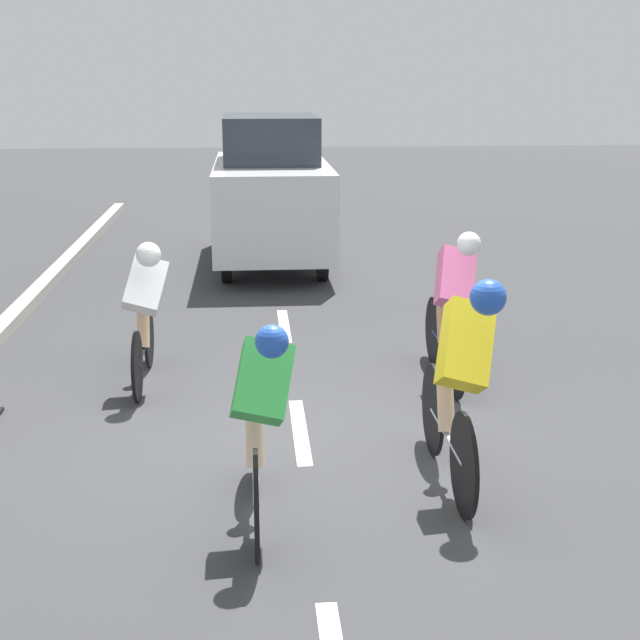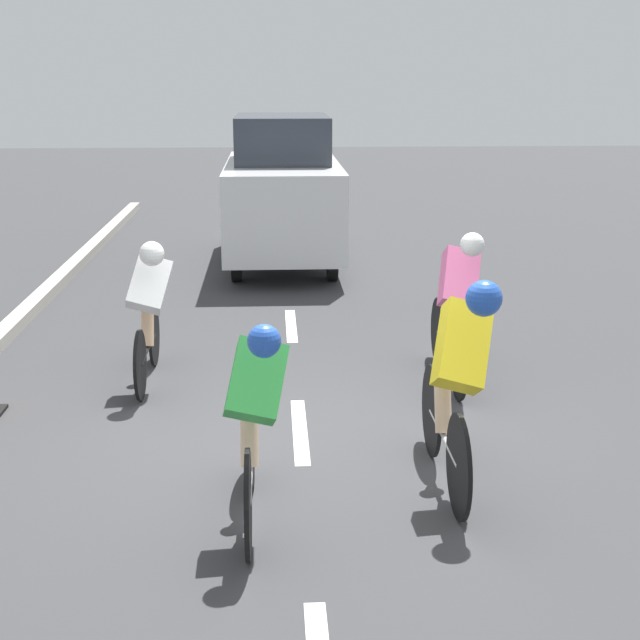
{
  "view_description": "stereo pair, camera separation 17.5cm",
  "coord_description": "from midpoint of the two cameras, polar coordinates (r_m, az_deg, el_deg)",
  "views": [
    {
      "loc": [
        0.38,
        6.55,
        2.85
      ],
      "look_at": [
        -0.17,
        -0.3,
        0.95
      ],
      "focal_mm": 50.0,
      "sensor_mm": 36.0,
      "label": 1
    },
    {
      "loc": [
        0.21,
        6.56,
        2.85
      ],
      "look_at": [
        -0.17,
        -0.3,
        0.95
      ],
      "focal_mm": 50.0,
      "sensor_mm": 36.0,
      "label": 2
    }
  ],
  "objects": [
    {
      "name": "ground_plane",
      "position": [
        7.16,
        -1.86,
        -8.02
      ],
      "size": [
        60.0,
        60.0,
        0.0
      ],
      "primitive_type": "plane",
      "color": "#38383A"
    },
    {
      "name": "lane_stripe_far",
      "position": [
        10.46,
        -2.79,
        -0.36
      ],
      "size": [
        0.12,
        1.4,
        0.01
      ],
      "primitive_type": "cube",
      "color": "white",
      "rests_on": "ground"
    },
    {
      "name": "cyclist_pink",
      "position": [
        8.42,
        7.84,
        1.08
      ],
      "size": [
        0.43,
        1.7,
        1.5
      ],
      "color": "black",
      "rests_on": "ground"
    },
    {
      "name": "cyclist_yellow",
      "position": [
        6.24,
        8.19,
        -3.57
      ],
      "size": [
        0.47,
        1.73,
        1.57
      ],
      "color": "black",
      "rests_on": "ground"
    },
    {
      "name": "cyclist_green",
      "position": [
        5.71,
        -4.74,
        -6.32
      ],
      "size": [
        0.43,
        1.66,
        1.43
      ],
      "color": "black",
      "rests_on": "ground"
    },
    {
      "name": "support_car",
      "position": [
        13.8,
        -3.5,
        8.21
      ],
      "size": [
        1.7,
        3.92,
        2.25
      ],
      "color": "black",
      "rests_on": "ground"
    },
    {
      "name": "lane_stripe_mid",
      "position": [
        7.43,
        -1.98,
        -7.08
      ],
      "size": [
        0.12,
        1.4,
        0.01
      ],
      "primitive_type": "cube",
      "color": "white",
      "rests_on": "ground"
    },
    {
      "name": "cyclist_white",
      "position": [
        8.44,
        -11.72,
        0.74
      ],
      "size": [
        0.45,
        1.65,
        1.42
      ],
      "color": "black",
      "rests_on": "ground"
    }
  ]
}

